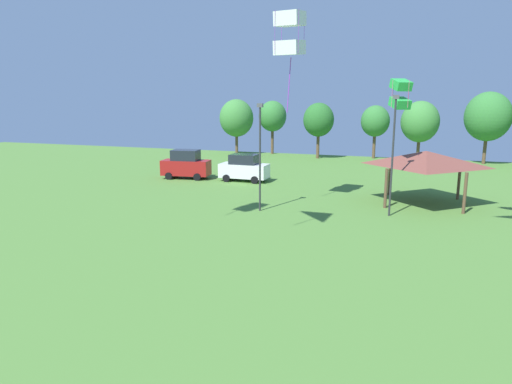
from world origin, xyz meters
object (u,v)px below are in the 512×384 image
object	(u,v)px
kite_flying_1	(290,33)
treeline_tree_2	(319,120)
parked_car_second_from_left	(244,168)
treeline_tree_1	(273,116)
light_post_1	(393,150)
treeline_tree_4	(420,122)
treeline_tree_0	(236,118)
kite_flying_7	(401,94)
light_post_0	(260,152)
parked_car_leftmost	(186,165)
park_pavilion	(426,159)
treeline_tree_3	(375,121)
treeline_tree_5	(488,117)

from	to	relation	value
kite_flying_1	treeline_tree_2	distance (m)	26.31
parked_car_second_from_left	treeline_tree_1	world-z (taller)	treeline_tree_1
light_post_1	treeline_tree_4	bearing A→B (deg)	86.63
treeline_tree_0	treeline_tree_1	distance (m)	4.62
treeline_tree_0	kite_flying_7	bearing A→B (deg)	-50.19
light_post_0	treeline_tree_0	size ratio (longest dim) A/B	0.97
kite_flying_7	parked_car_leftmost	distance (m)	20.04
parked_car_second_from_left	treeline_tree_2	bearing A→B (deg)	81.15
kite_flying_7	park_pavilion	xyz separation A→B (m)	(1.81, 2.44, -4.22)
light_post_0	treeline_tree_0	world-z (taller)	treeline_tree_0
parked_car_leftmost	treeline_tree_4	size ratio (longest dim) A/B	0.65
parked_car_second_from_left	light_post_1	xyz separation A→B (m)	(12.58, -8.30, 2.88)
kite_flying_7	treeline_tree_0	xyz separation A→B (m)	(-20.68, 24.82, -2.73)
kite_flying_7	treeline_tree_0	world-z (taller)	kite_flying_7
parked_car_second_from_left	treeline_tree_2	size ratio (longest dim) A/B	0.64
treeline_tree_2	treeline_tree_4	size ratio (longest dim) A/B	0.97
light_post_0	treeline_tree_0	distance (m)	30.72
parked_car_leftmost	treeline_tree_3	size ratio (longest dim) A/B	0.71
light_post_0	parked_car_leftmost	bearing A→B (deg)	137.66
parked_car_second_from_left	treeline_tree_2	xyz separation A→B (m)	(2.90, 17.29, 3.40)
park_pavilion	light_post_1	distance (m)	4.78
treeline_tree_1	treeline_tree_4	xyz separation A→B (m)	(17.80, -0.44, -0.37)
park_pavilion	light_post_1	bearing A→B (deg)	-114.99
treeline_tree_3	light_post_1	bearing A→B (deg)	-83.12
kite_flying_1	light_post_0	xyz separation A→B (m)	(-1.37, -1.63, -7.18)
kite_flying_7	light_post_1	world-z (taller)	kite_flying_7
treeline_tree_2	treeline_tree_4	world-z (taller)	treeline_tree_4
treeline_tree_5	treeline_tree_2	bearing A→B (deg)	-175.95
treeline_tree_0	light_post_0	bearing A→B (deg)	-65.71
parked_car_second_from_left	treeline_tree_5	bearing A→B (deg)	42.08
treeline_tree_3	parked_car_second_from_left	bearing A→B (deg)	-115.43
light_post_0	treeline_tree_2	bearing A→B (deg)	93.83
parked_car_second_from_left	light_post_1	world-z (taller)	light_post_1
treeline_tree_0	park_pavilion	bearing A→B (deg)	-44.85
parked_car_second_from_left	treeline_tree_0	bearing A→B (deg)	114.06
light_post_0	treeline_tree_2	xyz separation A→B (m)	(-1.80, 26.95, 0.77)
park_pavilion	treeline_tree_4	bearing A→B (deg)	90.84
treeline_tree_1	treeline_tree_2	world-z (taller)	treeline_tree_1
treeline_tree_0	treeline_tree_3	bearing A→B (deg)	3.64
light_post_1	park_pavilion	bearing A→B (deg)	65.01
parked_car_leftmost	treeline_tree_3	bearing A→B (deg)	45.74
treeline_tree_3	light_post_0	bearing A→B (deg)	-98.85
parked_car_second_from_left	treeline_tree_5	distance (m)	28.36
parked_car_second_from_left	park_pavilion	size ratio (longest dim) A/B	0.69
treeline_tree_1	treeline_tree_4	bearing A→B (deg)	-1.40
light_post_1	kite_flying_7	bearing A→B (deg)	84.45
parked_car_leftmost	treeline_tree_4	bearing A→B (deg)	37.50
kite_flying_7	treeline_tree_5	xyz separation A→B (m)	(8.31, 25.07, -2.19)
parked_car_second_from_left	treeline_tree_0	xyz separation A→B (m)	(-7.93, 18.33, 3.42)
treeline_tree_0	treeline_tree_5	xyz separation A→B (m)	(28.99, 0.25, 0.55)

